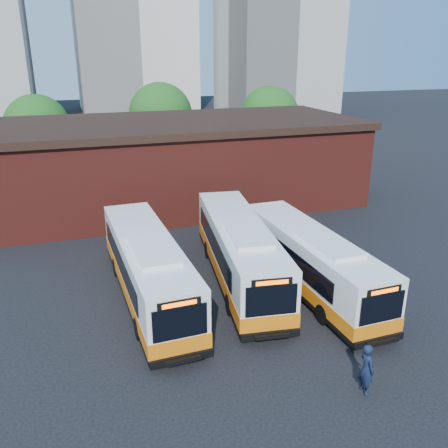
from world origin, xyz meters
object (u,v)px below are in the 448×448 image
object	(u,v)px
bus_mideast	(239,254)
transit_worker	(367,369)
bus_midwest	(148,271)
bus_east	(311,263)

from	to	relation	value
bus_mideast	transit_worker	world-z (taller)	bus_mideast
bus_midwest	bus_mideast	distance (m)	4.82
bus_midwest	transit_worker	world-z (taller)	bus_midwest
bus_mideast	bus_east	world-z (taller)	bus_mideast
bus_mideast	transit_worker	size ratio (longest dim) A/B	6.44
bus_mideast	transit_worker	xyz separation A→B (m)	(1.22, -9.54, -0.55)
bus_midwest	bus_mideast	world-z (taller)	bus_mideast
bus_midwest	transit_worker	xyz separation A→B (m)	(6.02, -9.06, -0.52)
bus_midwest	bus_mideast	bearing A→B (deg)	3.55
bus_mideast	bus_east	size ratio (longest dim) A/B	1.07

